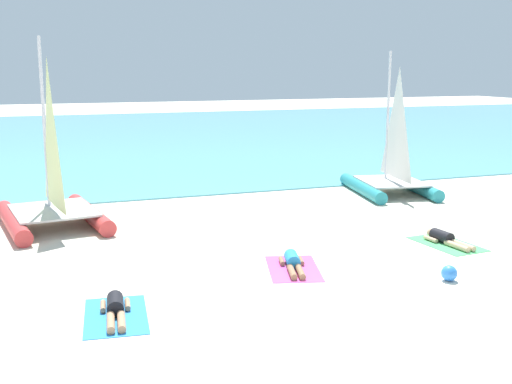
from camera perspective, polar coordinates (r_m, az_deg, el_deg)
name	(u,v)px	position (r m, az deg, el deg)	size (l,w,h in m)	color
ground_plane	(202,198)	(21.71, -4.89, -0.51)	(120.00, 120.00, 0.00)	beige
ocean_water	(118,137)	(41.35, -12.30, 4.86)	(120.00, 40.00, 0.05)	#5BB2C1
sailboat_teal	(391,173)	(22.66, 11.98, 1.66)	(3.02, 4.12, 4.90)	teal
sailboat_red	(52,200)	(18.44, -17.78, -0.64)	(3.06, 4.29, 5.20)	#CC3838
towel_left	(116,316)	(11.84, -12.45, -10.78)	(1.10, 1.90, 0.01)	#338CD8
sunbather_left	(115,308)	(11.86, -12.48, -10.09)	(0.60, 1.57, 0.30)	black
towel_middle	(293,268)	(14.15, 3.36, -6.85)	(1.10, 1.90, 0.01)	#D84C99
sunbather_middle	(293,262)	(14.17, 3.33, -6.29)	(0.80, 1.55, 0.30)	#268CCC
towel_right	(447,244)	(16.72, 16.73, -4.48)	(1.10, 1.90, 0.01)	#4CB266
sunbather_right	(445,239)	(16.73, 16.60, -4.02)	(0.58, 1.57, 0.30)	black
beach_ball	(449,273)	(13.90, 16.91, -6.97)	(0.33, 0.33, 0.33)	#337FE5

